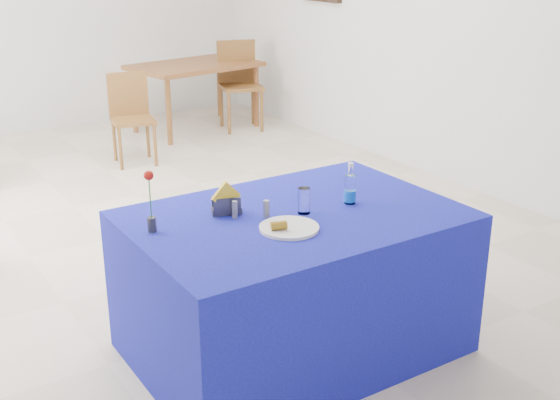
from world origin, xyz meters
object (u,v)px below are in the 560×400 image
object	(u,v)px
water_bottle	(350,190)
chair_bg_left	(131,111)
blue_table	(294,283)
oak_table	(195,70)
plate	(289,228)
chair_bg_right	(239,78)

from	to	relation	value
water_bottle	chair_bg_left	xyz separation A→B (m)	(0.25, 3.70, -0.33)
blue_table	oak_table	distance (m)	4.78
water_bottle	oak_table	world-z (taller)	water_bottle
plate	oak_table	distance (m)	4.97
water_bottle	oak_table	distance (m)	4.70
blue_table	oak_table	world-z (taller)	blue_table
chair_bg_right	chair_bg_left	bearing A→B (deg)	-142.63
chair_bg_left	plate	bearing A→B (deg)	-89.74
water_bottle	chair_bg_left	size ratio (longest dim) A/B	0.25
chair_bg_left	chair_bg_right	bearing A→B (deg)	32.65
blue_table	chair_bg_left	size ratio (longest dim) A/B	1.86
oak_table	chair_bg_left	bearing A→B (deg)	-143.48
water_bottle	blue_table	bearing A→B (deg)	174.49
chair_bg_left	blue_table	bearing A→B (deg)	-88.12
chair_bg_left	chair_bg_right	world-z (taller)	chair_bg_right
blue_table	water_bottle	size ratio (longest dim) A/B	7.44
plate	chair_bg_right	size ratio (longest dim) A/B	0.28
water_bottle	chair_bg_right	bearing A→B (deg)	67.43
oak_table	chair_bg_left	size ratio (longest dim) A/B	1.73
blue_table	chair_bg_left	xyz separation A→B (m)	(0.57, 3.67, 0.12)
blue_table	chair_bg_right	world-z (taller)	chair_bg_right
plate	chair_bg_left	world-z (taller)	chair_bg_left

